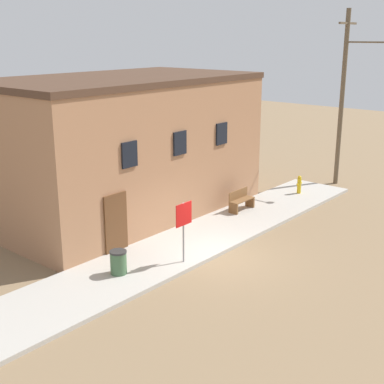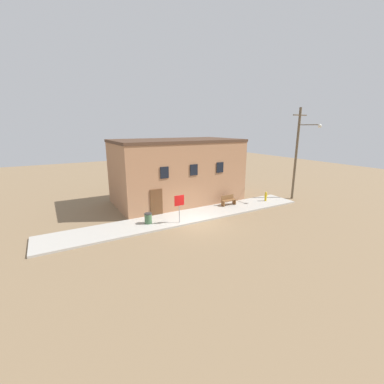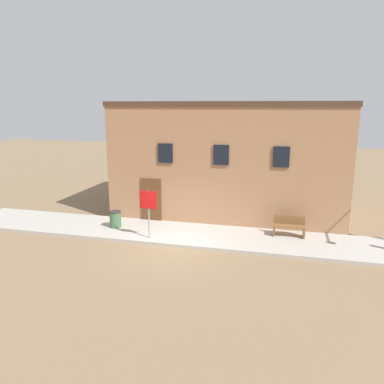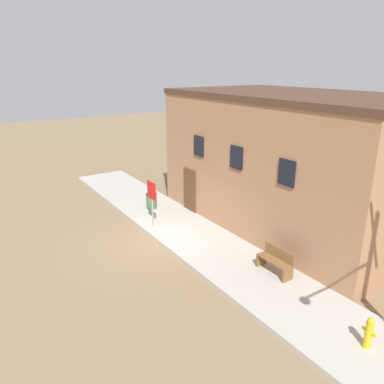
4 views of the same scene
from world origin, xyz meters
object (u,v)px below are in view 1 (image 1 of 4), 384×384
object	(u,v)px
stop_sign	(184,221)
bench	(241,200)
trash_bin	(118,262)
utility_pole	(346,92)
fire_hydrant	(299,184)

from	to	relation	value
stop_sign	bench	xyz separation A→B (m)	(5.72, 1.71, -1.02)
trash_bin	utility_pole	distance (m)	15.42
bench	utility_pole	world-z (taller)	utility_pole
trash_bin	stop_sign	bearing A→B (deg)	-25.97
bench	trash_bin	world-z (taller)	bench
stop_sign	trash_bin	xyz separation A→B (m)	(-2.01, 0.98, -1.06)
fire_hydrant	trash_bin	size ratio (longest dim) A/B	1.13
trash_bin	utility_pole	xyz separation A→B (m)	(14.85, -0.43, 4.15)
stop_sign	bench	size ratio (longest dim) A/B	1.55
bench	trash_bin	bearing A→B (deg)	-174.63
fire_hydrant	utility_pole	world-z (taller)	utility_pole
fire_hydrant	utility_pole	distance (m)	5.26
stop_sign	utility_pole	size ratio (longest dim) A/B	0.24
bench	utility_pole	xyz separation A→B (m)	(7.11, -1.16, 4.12)
fire_hydrant	trash_bin	world-z (taller)	fire_hydrant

